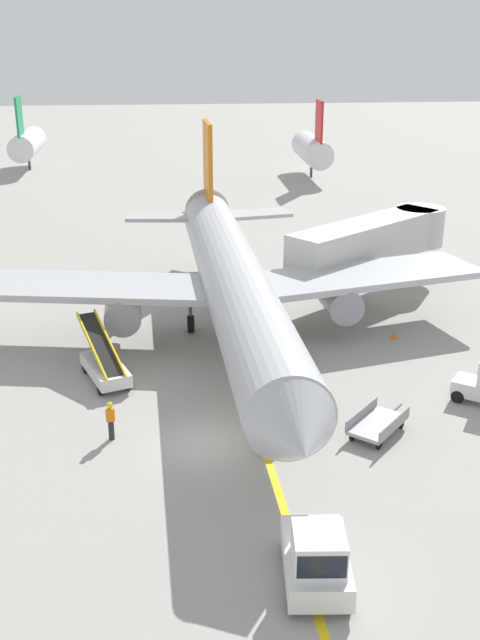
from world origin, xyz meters
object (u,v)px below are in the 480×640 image
object	(u,v)px
safety_cone_nose_left	(220,335)
pushback_tug	(317,558)
belt_loader_forward_hold	(104,365)
baggage_cart_loaded	(378,424)
ground_crew_marshaller	(111,419)
airliner	(233,280)
jet_bridge	(379,239)
safety_cone_nose_right	(395,335)

from	to	relation	value
safety_cone_nose_left	pushback_tug	bearing A→B (deg)	-85.90
belt_loader_forward_hold	baggage_cart_loaded	size ratio (longest dim) A/B	1.54
pushback_tug	belt_loader_forward_hold	xyz separation A→B (m)	(-7.33, 15.25, -0.22)
baggage_cart_loaded	ground_crew_marshaller	distance (m)	11.04
airliner	ground_crew_marshaller	bearing A→B (deg)	-120.33
airliner	pushback_tug	world-z (taller)	airliner
belt_loader_forward_hold	baggage_cart_loaded	distance (m)	13.32
belt_loader_forward_hold	pushback_tug	bearing A→B (deg)	-64.34
baggage_cart_loaded	ground_crew_marshaller	world-z (taller)	ground_crew_marshaller
belt_loader_forward_hold	safety_cone_nose_left	xyz separation A→B (m)	(5.90, 4.62, -0.56)
pushback_tug	baggage_cart_loaded	size ratio (longest dim) A/B	1.12
jet_bridge	safety_cone_nose_left	xyz separation A→B (m)	(-10.55, -6.82, -3.32)
pushback_tug	belt_loader_forward_hold	size ratio (longest dim) A/B	0.73
pushback_tug	ground_crew_marshaller	world-z (taller)	pushback_tug
baggage_cart_loaded	safety_cone_nose_left	size ratio (longest dim) A/B	7.59
jet_bridge	safety_cone_nose_right	xyz separation A→B (m)	(-1.07, -7.80, -3.32)
baggage_cart_loaded	safety_cone_nose_right	xyz separation A→B (m)	(3.73, 10.07, -0.25)
jet_bridge	pushback_tug	xyz separation A→B (m)	(-9.13, -26.69, -2.55)
airliner	jet_bridge	world-z (taller)	airliner
belt_loader_forward_hold	safety_cone_nose_right	bearing A→B (deg)	13.30
ground_crew_marshaller	belt_loader_forward_hold	bearing A→B (deg)	96.37
baggage_cart_loaded	safety_cone_nose_left	distance (m)	12.46
baggage_cart_loaded	ground_crew_marshaller	xyz separation A→B (m)	(-11.01, 0.66, 0.44)
ground_crew_marshaller	airliner	bearing A→B (deg)	59.67
belt_loader_forward_hold	safety_cone_nose_left	size ratio (longest dim) A/B	11.66
airliner	safety_cone_nose_left	size ratio (longest dim) A/B	80.21
belt_loader_forward_hold	baggage_cart_loaded	xyz separation A→B (m)	(11.66, -6.44, -0.31)
airliner	baggage_cart_loaded	bearing A→B (deg)	-64.99
airliner	safety_cone_nose_right	xyz separation A→B (m)	(8.78, -0.76, -3.20)
pushback_tug	ground_crew_marshaller	xyz separation A→B (m)	(-6.68, 9.47, -0.08)
baggage_cart_loaded	ground_crew_marshaller	size ratio (longest dim) A/B	1.96
safety_cone_nose_left	safety_cone_nose_right	world-z (taller)	same
safety_cone_nose_right	jet_bridge	bearing A→B (deg)	82.18
airliner	belt_loader_forward_hold	distance (m)	8.36
ground_crew_marshaller	safety_cone_nose_right	size ratio (longest dim) A/B	3.86
pushback_tug	ground_crew_marshaller	bearing A→B (deg)	125.20
jet_bridge	ground_crew_marshaller	xyz separation A→B (m)	(-15.81, -17.22, -2.63)
pushback_tug	safety_cone_nose_left	world-z (taller)	pushback_tug
safety_cone_nose_right	baggage_cart_loaded	bearing A→B (deg)	-110.31
ground_crew_marshaller	safety_cone_nose_left	bearing A→B (deg)	63.17
baggage_cart_loaded	safety_cone_nose_right	size ratio (longest dim) A/B	7.59
belt_loader_forward_hold	safety_cone_nose_right	distance (m)	15.82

